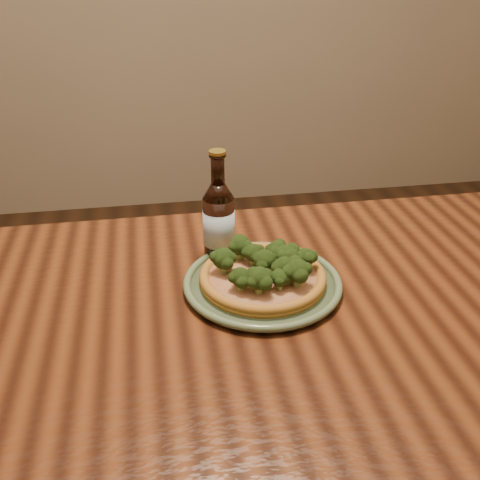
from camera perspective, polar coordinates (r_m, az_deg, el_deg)
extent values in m
cube|color=#4E2510|center=(0.93, 0.92, -10.16)|extent=(1.60, 0.90, 0.04)
cylinder|color=#536646|center=(1.02, 2.30, -4.61)|extent=(0.26, 0.26, 0.01)
torus|color=#536646|center=(1.02, 2.30, -4.28)|extent=(0.29, 0.29, 0.01)
torus|color=#536646|center=(1.02, 2.30, -4.32)|extent=(0.23, 0.23, 0.01)
cylinder|color=#9F6A24|center=(1.01, 2.31, -4.04)|extent=(0.23, 0.23, 0.01)
torus|color=#9F6A24|center=(1.01, 2.32, -3.66)|extent=(0.23, 0.23, 0.02)
cylinder|color=#D7BB83|center=(1.01, 2.32, -3.66)|extent=(0.19, 0.19, 0.01)
sphere|color=#2D4916|center=(0.96, 4.07, -3.90)|extent=(0.03, 0.03, 0.03)
sphere|color=#2D4916|center=(1.00, 2.54, -2.04)|extent=(0.05, 0.05, 0.04)
sphere|color=#2D4916|center=(0.98, 4.56, -2.69)|extent=(0.04, 0.04, 0.04)
sphere|color=#2D4916|center=(1.03, 3.78, -1.06)|extent=(0.05, 0.05, 0.04)
sphere|color=#2D4916|center=(1.04, 0.03, -0.51)|extent=(0.05, 0.05, 0.04)
sphere|color=#2D4916|center=(1.01, 6.58, -1.77)|extent=(0.04, 0.04, 0.04)
sphere|color=#2D4916|center=(0.97, 5.87, -3.10)|extent=(0.05, 0.05, 0.04)
sphere|color=#2D4916|center=(1.00, -1.72, -1.87)|extent=(0.04, 0.04, 0.04)
sphere|color=#2D4916|center=(0.95, 0.07, -3.79)|extent=(0.04, 0.04, 0.03)
sphere|color=#2D4916|center=(1.01, 4.71, -1.62)|extent=(0.06, 0.06, 0.04)
sphere|color=#2D4916|center=(1.03, 1.36, -1.29)|extent=(0.05, 0.05, 0.03)
sphere|color=#2D4916|center=(0.94, 1.97, -3.89)|extent=(0.05, 0.05, 0.04)
cylinder|color=black|center=(1.08, -2.16, 1.15)|extent=(0.06, 0.06, 0.13)
cone|color=black|center=(1.05, -2.24, 5.02)|extent=(0.06, 0.06, 0.03)
cylinder|color=black|center=(1.03, -2.28, 7.24)|extent=(0.03, 0.03, 0.06)
torus|color=black|center=(1.02, -2.31, 8.55)|extent=(0.03, 0.03, 0.00)
cylinder|color=#A58C33|center=(1.02, -2.32, 8.90)|extent=(0.03, 0.03, 0.01)
cylinder|color=#AABDCD|center=(1.08, -2.16, 1.36)|extent=(0.06, 0.06, 0.07)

